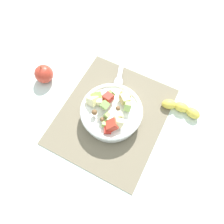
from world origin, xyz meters
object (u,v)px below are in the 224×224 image
Objects in this scene: serving_spoon at (120,73)px; whole_apple at (44,74)px; banana_whole at (181,108)px; salad_bowl at (112,112)px.

serving_spoon is 0.30m from whole_apple.
whole_apple is at bearing -58.70° from serving_spoon.
banana_whole is (0.04, 0.27, 0.01)m from serving_spoon.
whole_apple is (-0.03, -0.31, -0.01)m from salad_bowl.
salad_bowl reaches higher than banana_whole.
banana_whole is at bearing 81.80° from serving_spoon.
serving_spoon is at bearing -98.20° from banana_whole.
whole_apple reaches higher than banana_whole.
salad_bowl is at bearing 85.01° from whole_apple.
serving_spoon is (-0.18, -0.06, -0.03)m from salad_bowl.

